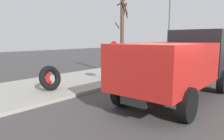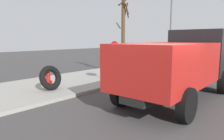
{
  "view_description": "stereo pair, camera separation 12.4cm",
  "coord_description": "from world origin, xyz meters",
  "views": [
    {
      "loc": [
        -6.25,
        -3.06,
        2.55
      ],
      "look_at": [
        0.82,
        2.85,
        1.2
      ],
      "focal_mm": 33.92,
      "sensor_mm": 36.0,
      "label": 1
    },
    {
      "loc": [
        -6.17,
        -3.16,
        2.55
      ],
      "look_at": [
        0.82,
        2.85,
        1.2
      ],
      "focal_mm": 33.92,
      "sensor_mm": 36.0,
      "label": 2
    }
  ],
  "objects": [
    {
      "name": "street_light_pole",
      "position": [
        10.08,
        4.56,
        3.14
      ],
      "size": [
        0.12,
        0.12,
        5.99
      ],
      "primitive_type": "cylinder",
      "color": "#595B5E",
      "rests_on": "sidewalk_curb"
    },
    {
      "name": "dump_truck_red",
      "position": [
        2.53,
        0.45,
        1.61
      ],
      "size": [
        7.03,
        2.87,
        3.0
      ],
      "color": "red",
      "rests_on": "ground"
    },
    {
      "name": "sidewalk_curb",
      "position": [
        0.0,
        6.5,
        0.07
      ],
      "size": [
        36.0,
        5.0,
        0.15
      ],
      "primitive_type": "cube",
      "color": "#99968E",
      "rests_on": "ground"
    },
    {
      "name": "fire_hydrant",
      "position": [
        -0.58,
        5.69,
        0.6
      ],
      "size": [
        0.23,
        0.53,
        0.84
      ],
      "color": "red",
      "rests_on": "sidewalk_curb"
    },
    {
      "name": "bare_tree",
      "position": [
        5.67,
        5.97,
        3.15
      ],
      "size": [
        1.32,
        1.17,
        5.66
      ],
      "color": "#4C3823",
      "rests_on": "sidewalk_curb"
    },
    {
      "name": "stop_sign",
      "position": [
        2.68,
        4.28,
        1.75
      ],
      "size": [
        0.76,
        0.08,
        2.3
      ],
      "color": "gray",
      "rests_on": "sidewalk_curb"
    },
    {
      "name": "loose_tire",
      "position": [
        -0.64,
        5.4,
        0.75
      ],
      "size": [
        1.2,
        0.65,
        1.2
      ],
      "primitive_type": "torus",
      "rotation": [
        1.32,
        0.0,
        0.07
      ],
      "color": "black",
      "rests_on": "sidewalk_curb"
    },
    {
      "name": "ground_plane",
      "position": [
        0.0,
        0.0,
        0.0
      ],
      "size": [
        80.0,
        80.0,
        0.0
      ],
      "primitive_type": "plane",
      "color": "#423F3F"
    }
  ]
}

